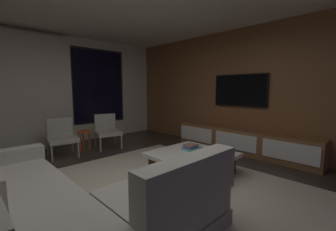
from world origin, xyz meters
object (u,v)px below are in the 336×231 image
(mounted_tv, at_px, (240,90))
(side_stool, at_px, (85,135))
(coffee_table, at_px, (192,163))
(accent_chair_near_window, at_px, (107,129))
(sectional_couch, at_px, (62,208))
(book_stack_on_coffee_table, at_px, (191,147))
(media_console, at_px, (242,142))
(accent_chair_by_curtain, at_px, (61,135))

(mounted_tv, bearing_deg, side_stool, 137.83)
(coffee_table, xyz_separation_m, accent_chair_near_window, (-0.14, 2.49, 0.25))
(side_stool, bearing_deg, sectional_couch, -117.11)
(book_stack_on_coffee_table, bearing_deg, side_stool, 109.04)
(coffee_table, distance_m, side_stool, 2.62)
(side_stool, bearing_deg, mounted_tv, -42.17)
(accent_chair_near_window, distance_m, mounted_tv, 3.18)
(mounted_tv, bearing_deg, media_console, -132.40)
(sectional_couch, xyz_separation_m, mounted_tv, (3.91, 0.33, 1.06))
(book_stack_on_coffee_table, relative_size, mounted_tv, 0.24)
(book_stack_on_coffee_table, distance_m, accent_chair_by_curtain, 2.72)
(media_console, bearing_deg, side_stool, 133.37)
(media_console, bearing_deg, coffee_table, -179.58)
(accent_chair_near_window, relative_size, accent_chair_by_curtain, 1.00)
(accent_chair_near_window, bearing_deg, mounted_tv, -48.49)
(coffee_table, height_order, media_console, media_console)
(sectional_couch, height_order, side_stool, sectional_couch)
(sectional_couch, distance_m, book_stack_on_coffee_table, 2.19)
(accent_chair_near_window, bearing_deg, accent_chair_by_curtain, 178.06)
(coffee_table, xyz_separation_m, book_stack_on_coffee_table, (0.15, 0.14, 0.21))
(accent_chair_by_curtain, xyz_separation_m, side_stool, (0.48, -0.01, -0.06))
(book_stack_on_coffee_table, xyz_separation_m, media_console, (1.55, -0.13, -0.15))
(accent_chair_by_curtain, relative_size, media_console, 0.25)
(side_stool, relative_size, mounted_tv, 0.38)
(side_stool, bearing_deg, accent_chair_by_curtain, 179.35)
(side_stool, bearing_deg, accent_chair_near_window, -3.11)
(book_stack_on_coffee_table, bearing_deg, coffee_table, -135.95)
(coffee_table, bearing_deg, side_stool, 104.93)
(mounted_tv, bearing_deg, accent_chair_near_window, 131.51)
(accent_chair_near_window, bearing_deg, side_stool, 176.89)
(sectional_couch, distance_m, mounted_tv, 4.06)
(side_stool, xyz_separation_m, mounted_tv, (2.55, -2.31, 0.98))
(coffee_table, distance_m, accent_chair_by_curtain, 2.79)
(book_stack_on_coffee_table, bearing_deg, sectional_couch, -173.07)
(book_stack_on_coffee_table, xyz_separation_m, side_stool, (-0.82, 2.38, -0.02))
(sectional_couch, relative_size, mounted_tv, 2.04)
(accent_chair_by_curtain, height_order, mounted_tv, mounted_tv)
(coffee_table, height_order, book_stack_on_coffee_table, book_stack_on_coffee_table)
(media_console, xyz_separation_m, mounted_tv, (0.18, 0.20, 1.10))
(side_stool, bearing_deg, media_console, -46.63)
(book_stack_on_coffee_table, relative_size, accent_chair_near_window, 0.37)
(accent_chair_near_window, height_order, side_stool, accent_chair_near_window)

